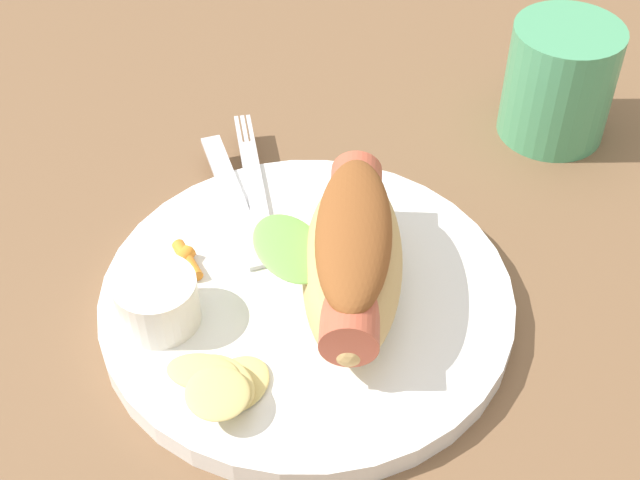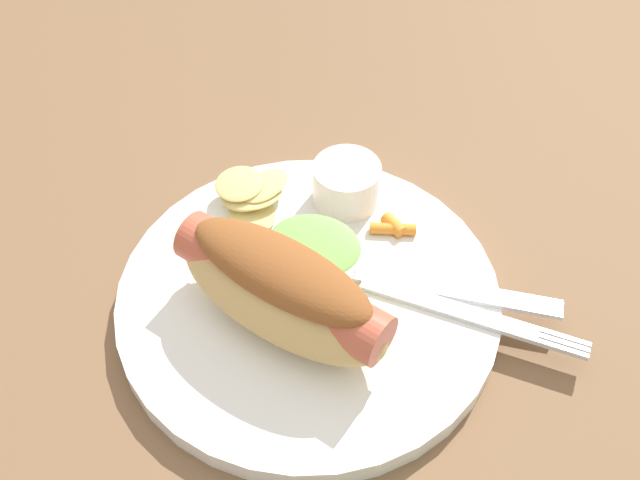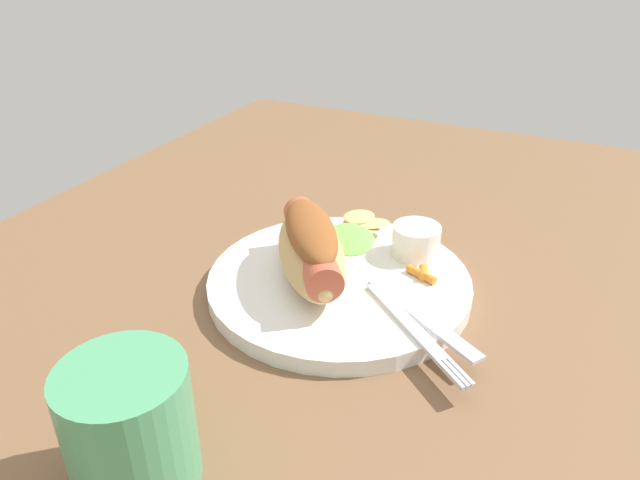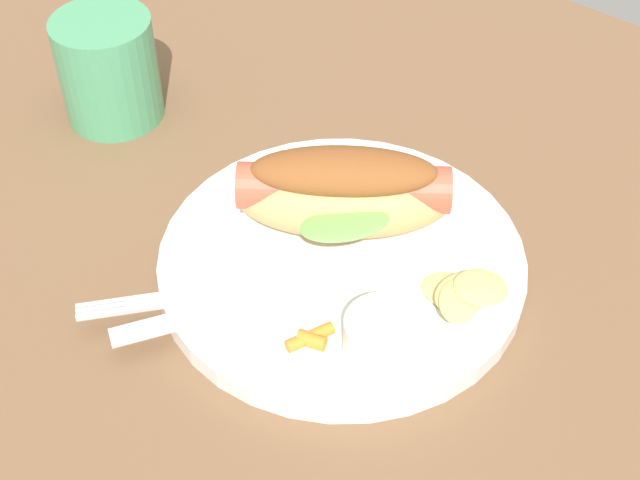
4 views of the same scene
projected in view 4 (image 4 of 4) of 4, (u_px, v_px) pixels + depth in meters
ground_plane at (286, 276)px, 64.51cm from camera, size 120.00×90.00×1.80cm
plate at (342, 263)px, 63.11cm from camera, size 25.49×25.49×1.60cm
hot_dog at (344, 192)px, 61.99cm from camera, size 15.57×13.61×6.59cm
sauce_ramekin at (383, 339)px, 55.31cm from camera, size 4.91×4.91×3.20cm
fork at (197, 295)px, 59.65cm from camera, size 10.68×12.16×0.40cm
knife at (219, 313)px, 58.59cm from camera, size 8.52×12.36×0.36cm
chips_pile at (464, 293)px, 58.74cm from camera, size 6.57×6.60×2.07cm
carrot_garnish at (311, 339)px, 56.80cm from camera, size 2.29×3.32×0.95cm
drinking_cup at (108, 69)px, 73.23cm from camera, size 8.01×8.01×8.92cm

